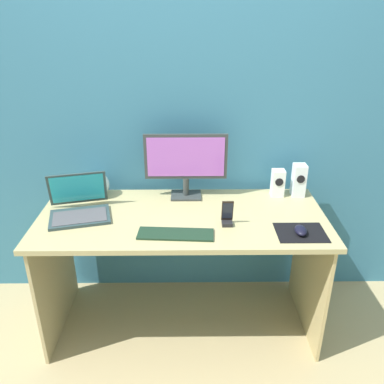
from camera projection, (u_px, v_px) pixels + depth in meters
The scene contains 12 objects.
ground_plane at pixel (183, 321), 2.51m from camera, with size 8.00×8.00×0.00m, color tan.
wall_back at pixel (182, 109), 2.35m from camera, with size 6.00×0.04×2.50m, color teal.
desk at pixel (182, 239), 2.25m from camera, with size 1.58×0.69×0.75m.
monitor at pixel (186, 162), 2.32m from camera, with size 0.48×0.14×0.39m.
speaker_right at pixel (299, 180), 2.38m from camera, with size 0.07×0.08×0.20m.
speaker_near_monitor at pixel (278, 183), 2.39m from camera, with size 0.07×0.07×0.16m.
laptop at pixel (79, 207), 2.18m from camera, with size 0.38×0.35×0.22m.
fishbowl at pixel (96, 185), 2.39m from camera, with size 0.16×0.16×0.16m, color silver.
keyboard_external at pixel (176, 234), 2.00m from camera, with size 0.38×0.12×0.01m, color #18301F.
mousepad at pixel (301, 233), 2.02m from camera, with size 0.25×0.20×0.00m, color black.
mouse at pixel (301, 230), 2.00m from camera, with size 0.06×0.10×0.04m, color black.
phone_in_dock at pixel (227, 216), 2.08m from camera, with size 0.06×0.06×0.14m.
Camera 1 is at (0.04, -1.93, 1.80)m, focal length 37.29 mm.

